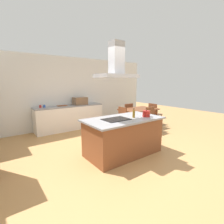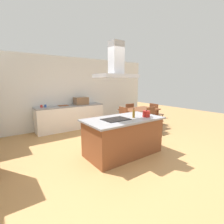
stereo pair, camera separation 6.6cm
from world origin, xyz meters
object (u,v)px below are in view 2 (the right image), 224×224
object	(u,v)px
cutting_board	(63,106)
chair_facing_island	(153,118)
tea_kettle	(146,114)
range_hood	(116,66)
cooktop	(116,119)
chair_at_left_end	(121,118)
chair_facing_back_wall	(128,113)
chair_at_right_end	(155,113)
coffee_mug_blue	(45,106)
coffee_mug_red	(41,106)
olive_oil_bottle	(134,114)
countertop_microwave	(81,101)
dining_table	(140,111)

from	to	relation	value
cutting_board	chair_facing_island	world-z (taller)	cutting_board
tea_kettle	range_hood	bearing A→B (deg)	166.21
cooktop	chair_at_left_end	bearing A→B (deg)	47.92
chair_facing_back_wall	chair_at_right_end	distance (m)	1.13
cooktop	tea_kettle	size ratio (longest dim) A/B	2.53
coffee_mug_blue	range_hood	bearing A→B (deg)	-74.11
coffee_mug_red	range_hood	xyz separation A→B (m)	(0.97, -2.95, 1.16)
cutting_board	range_hood	size ratio (longest dim) A/B	0.38
olive_oil_bottle	chair_at_left_end	distance (m)	1.80
coffee_mug_red	cutting_board	bearing A→B (deg)	-1.65
countertop_microwave	chair_at_right_end	xyz separation A→B (m)	(2.66, -1.44, -0.53)
chair_facing_back_wall	coffee_mug_red	bearing A→B (deg)	165.10
dining_table	chair_facing_back_wall	bearing A→B (deg)	90.00
cooktop	coffee_mug_red	bearing A→B (deg)	108.18
dining_table	chair_facing_island	size ratio (longest dim) A/B	1.57
coffee_mug_red	range_hood	world-z (taller)	range_hood
tea_kettle	range_hood	world-z (taller)	range_hood
coffee_mug_blue	chair_facing_back_wall	distance (m)	3.20
olive_oil_bottle	chair_facing_back_wall	xyz separation A→B (m)	(1.74, 2.19, -0.49)
olive_oil_bottle	chair_facing_back_wall	distance (m)	2.84
cooktop	range_hood	size ratio (longest dim) A/B	0.67
chair_at_left_end	chair_facing_island	xyz separation A→B (m)	(0.92, -0.67, 0.00)
chair_facing_back_wall	cooktop	bearing A→B (deg)	-136.46
chair_facing_back_wall	chair_facing_island	bearing A→B (deg)	-90.00
tea_kettle	coffee_mug_red	xyz separation A→B (m)	(-1.78, 3.15, -0.03)
chair_facing_island	cooktop	bearing A→B (deg)	-160.74
olive_oil_bottle	chair_facing_back_wall	size ratio (longest dim) A/B	0.25
coffee_mug_blue	chair_at_left_end	world-z (taller)	coffee_mug_blue
countertop_microwave	coffee_mug_blue	xyz separation A→B (m)	(-1.31, 0.07, -0.09)
olive_oil_bottle	chair_at_left_end	size ratio (longest dim) A/B	0.25
chair_facing_island	range_hood	bearing A→B (deg)	-160.74
coffee_mug_blue	chair_at_left_end	distance (m)	2.66
olive_oil_bottle	chair_facing_island	bearing A→B (deg)	26.38
chair_at_left_end	countertop_microwave	bearing A→B (deg)	119.89
coffee_mug_blue	dining_table	world-z (taller)	coffee_mug_blue
chair_facing_back_wall	range_hood	bearing A→B (deg)	-136.46
cooktop	chair_at_right_end	size ratio (longest dim) A/B	0.67
coffee_mug_blue	chair_at_left_end	xyz separation A→B (m)	(2.14, -1.51, -0.44)
coffee_mug_red	dining_table	xyz separation A→B (m)	(3.18, -1.51, -0.28)
olive_oil_bottle	coffee_mug_red	bearing A→B (deg)	115.44
tea_kettle	countertop_microwave	xyz separation A→B (m)	(-0.34, 3.08, 0.06)
chair_at_left_end	range_hood	world-z (taller)	range_hood
countertop_microwave	chair_at_right_end	world-z (taller)	countertop_microwave
cooktop	chair_facing_island	distance (m)	2.38
chair_at_left_end	chair_facing_back_wall	bearing A→B (deg)	36.01
countertop_microwave	dining_table	size ratio (longest dim) A/B	0.36
coffee_mug_blue	chair_at_right_end	world-z (taller)	coffee_mug_blue
tea_kettle	cutting_board	bearing A→B (deg)	108.17
coffee_mug_blue	chair_at_right_end	size ratio (longest dim) A/B	0.10
coffee_mug_red	cutting_board	distance (m)	0.75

